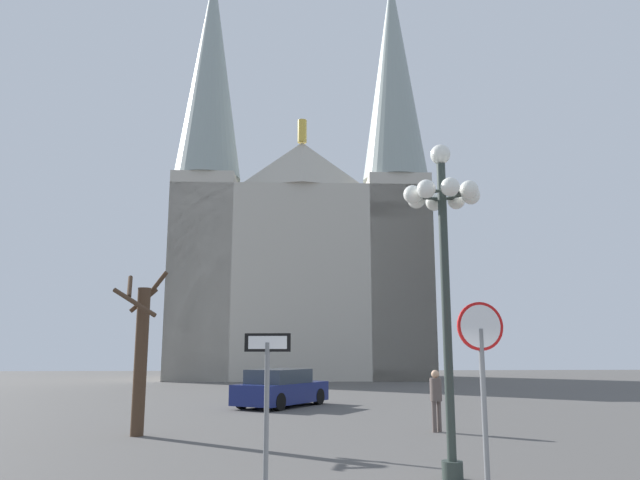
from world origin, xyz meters
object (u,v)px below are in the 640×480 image
object	(u,v)px
stop_sign	(482,362)
bare_tree	(141,352)
parked_car_near_navy	(281,389)
pedestrian_walking	(436,394)
one_way_arrow_sign	(267,398)
street_lamp	(444,239)
cathedral	(301,240)

from	to	relation	value
stop_sign	bare_tree	size ratio (longest dim) A/B	0.67
parked_car_near_navy	pedestrian_walking	bearing A→B (deg)	-61.46
one_way_arrow_sign	parked_car_near_navy	xyz separation A→B (m)	(0.25, 15.64, -0.83)
street_lamp	pedestrian_walking	size ratio (longest dim) A/B	3.64
cathedral	bare_tree	distance (m)	32.65
stop_sign	street_lamp	size ratio (longest dim) A/B	0.48
stop_sign	street_lamp	distance (m)	2.77
bare_tree	pedestrian_walking	size ratio (longest dim) A/B	2.62
cathedral	stop_sign	distance (m)	39.45
bare_tree	pedestrian_walking	world-z (taller)	bare_tree
cathedral	pedestrian_walking	xyz separation A→B (m)	(2.57, -30.77, -9.90)
street_lamp	one_way_arrow_sign	bearing A→B (deg)	-146.29
cathedral	one_way_arrow_sign	world-z (taller)	cathedral
bare_tree	parked_car_near_navy	xyz separation A→B (m)	(3.70, 7.88, -1.43)
one_way_arrow_sign	parked_car_near_navy	bearing A→B (deg)	89.09
cathedral	bare_tree	bearing A→B (deg)	-99.70
stop_sign	pedestrian_walking	size ratio (longest dim) A/B	1.76
pedestrian_walking	stop_sign	bearing A→B (deg)	-99.48
one_way_arrow_sign	street_lamp	size ratio (longest dim) A/B	0.40
bare_tree	street_lamp	bearing A→B (deg)	-40.81
cathedral	one_way_arrow_sign	size ratio (longest dim) A/B	14.32
one_way_arrow_sign	pedestrian_walking	size ratio (longest dim) A/B	1.46
one_way_arrow_sign	pedestrian_walking	distance (m)	9.14
one_way_arrow_sign	street_lamp	xyz separation A→B (m)	(3.12, 2.08, 2.63)
parked_car_near_navy	pedestrian_walking	size ratio (longest dim) A/B	2.84
one_way_arrow_sign	bare_tree	distance (m)	8.52
stop_sign	bare_tree	distance (m)	9.92
bare_tree	cathedral	bearing A→B (deg)	80.30
cathedral	parked_car_near_navy	size ratio (longest dim) A/B	7.39
cathedral	street_lamp	distance (m)	37.31
one_way_arrow_sign	parked_car_near_navy	world-z (taller)	one_way_arrow_sign
street_lamp	cathedral	bearing A→B (deg)	92.00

